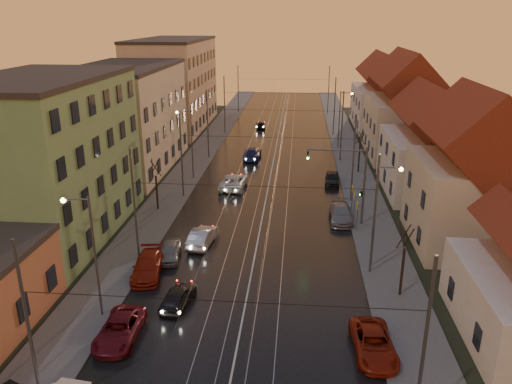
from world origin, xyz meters
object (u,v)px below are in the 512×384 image
(driving_car_0, at_px, (178,297))
(driving_car_1, at_px, (202,237))
(driving_car_4, at_px, (261,125))
(parked_left_2, at_px, (148,266))
(street_lamp_3, at_px, (342,114))
(driving_car_3, at_px, (252,153))
(parked_right_2, at_px, (332,178))
(traffic_light_mast, at_px, (353,176))
(parked_right_1, at_px, (341,213))
(street_lamp_0, at_px, (89,245))
(driving_car_2, at_px, (234,182))
(parked_left_3, at_px, (169,251))
(parked_left_1, at_px, (120,329))
(parked_right_0, at_px, (374,343))
(street_lamp_1, at_px, (380,206))
(street_lamp_2, at_px, (189,137))

(driving_car_0, relative_size, driving_car_1, 0.88)
(driving_car_4, bearing_deg, parked_left_2, 77.47)
(street_lamp_3, relative_size, driving_car_3, 1.52)
(driving_car_0, relative_size, parked_right_2, 0.97)
(traffic_light_mast, bearing_deg, parked_right_1, 131.00)
(street_lamp_3, relative_size, parked_right_2, 2.02)
(traffic_light_mast, height_order, parked_right_1, traffic_light_mast)
(street_lamp_0, relative_size, driving_car_0, 2.09)
(driving_car_1, height_order, driving_car_2, driving_car_2)
(driving_car_4, distance_m, parked_right_2, 30.17)
(street_lamp_3, distance_m, traffic_light_mast, 28.03)
(driving_car_3, bearing_deg, driving_car_4, -88.67)
(parked_right_1, bearing_deg, street_lamp_0, -134.10)
(street_lamp_0, relative_size, parked_left_2, 1.65)
(parked_left_3, relative_size, parked_right_2, 0.96)
(parked_left_1, xyz_separation_m, parked_left_3, (0.33, 10.26, 0.00))
(street_lamp_3, bearing_deg, driving_car_1, -112.23)
(driving_car_2, bearing_deg, driving_car_1, 90.43)
(parked_left_2, distance_m, parked_right_0, 16.88)
(street_lamp_3, distance_m, driving_car_0, 44.66)
(driving_car_1, relative_size, driving_car_4, 1.22)
(street_lamp_0, height_order, street_lamp_1, same)
(driving_car_3, xyz_separation_m, driving_car_4, (-0.33, 18.74, -0.15))
(street_lamp_1, bearing_deg, driving_car_0, -154.61)
(street_lamp_1, height_order, driving_car_2, street_lamp_1)
(driving_car_1, relative_size, driving_car_3, 0.83)
(street_lamp_0, xyz_separation_m, parked_right_1, (16.32, 16.89, -4.17))
(driving_car_4, xyz_separation_m, parked_left_1, (-3.70, -58.03, 0.03))
(driving_car_1, bearing_deg, parked_right_0, 139.65)
(street_lamp_0, xyz_separation_m, parked_left_2, (1.66, 5.40, -4.18))
(street_lamp_3, distance_m, driving_car_1, 36.12)
(street_lamp_0, relative_size, street_lamp_3, 1.00)
(driving_car_2, relative_size, driving_car_3, 1.02)
(street_lamp_1, bearing_deg, driving_car_3, 112.30)
(parked_left_3, distance_m, parked_right_2, 23.66)
(parked_right_0, height_order, parked_right_1, parked_right_1)
(street_lamp_3, height_order, driving_car_1, street_lamp_3)
(street_lamp_0, relative_size, driving_car_2, 1.48)
(traffic_light_mast, distance_m, parked_right_0, 18.69)
(street_lamp_2, height_order, parked_right_2, street_lamp_2)
(street_lamp_2, distance_m, traffic_light_mast, 20.89)
(traffic_light_mast, relative_size, parked_right_0, 1.53)
(parked_right_0, bearing_deg, street_lamp_0, 168.83)
(street_lamp_1, xyz_separation_m, parked_right_1, (-1.89, 8.89, -4.17))
(driving_car_3, xyz_separation_m, parked_right_2, (9.87, -9.65, -0.09))
(parked_left_2, xyz_separation_m, parked_right_1, (14.66, 11.49, 0.01))
(parked_left_1, bearing_deg, driving_car_1, 78.73)
(driving_car_1, relative_size, parked_right_1, 0.89)
(parked_left_3, bearing_deg, driving_car_2, 73.65)
(street_lamp_1, bearing_deg, street_lamp_2, 132.32)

